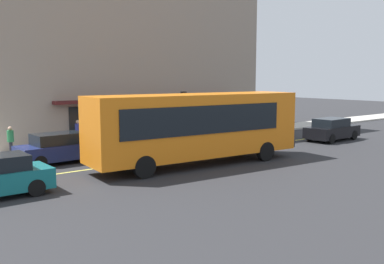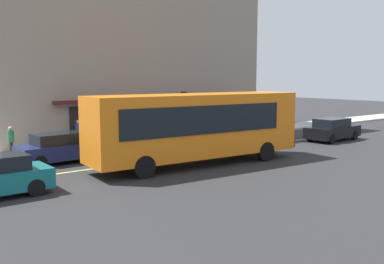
% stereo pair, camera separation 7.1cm
% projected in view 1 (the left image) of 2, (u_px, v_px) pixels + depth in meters
% --- Properties ---
extents(ground, '(120.00, 120.00, 0.00)m').
position_uv_depth(ground, '(176.00, 157.00, 23.66)').
color(ground, '#28282B').
extents(sidewalk, '(80.00, 2.89, 0.15)m').
position_uv_depth(sidewalk, '(128.00, 144.00, 27.67)').
color(sidewalk, '#B2ADA3').
rests_on(sidewalk, ground).
extents(lane_centre_stripe, '(36.00, 0.16, 0.01)m').
position_uv_depth(lane_centre_stripe, '(176.00, 157.00, 23.66)').
color(lane_centre_stripe, '#D8D14C').
rests_on(lane_centre_stripe, ground).
extents(storefront_building, '(20.41, 10.26, 15.10)m').
position_uv_depth(storefront_building, '(118.00, 34.00, 33.36)').
color(storefront_building, gray).
rests_on(storefront_building, ground).
extents(bus, '(11.29, 3.34, 3.50)m').
position_uv_depth(bus, '(198.00, 125.00, 21.39)').
color(bus, orange).
rests_on(bus, ground).
extents(traffic_light, '(0.30, 0.52, 3.20)m').
position_uv_depth(traffic_light, '(184.00, 104.00, 29.15)').
color(traffic_light, '#2D2D33').
rests_on(traffic_light, sidewalk).
extents(car_navy, '(4.37, 2.01, 1.52)m').
position_uv_depth(car_navy, '(60.00, 148.00, 22.07)').
color(car_navy, navy).
rests_on(car_navy, ground).
extents(car_black, '(4.38, 2.02, 1.52)m').
position_uv_depth(car_black, '(332.00, 130.00, 29.79)').
color(car_black, black).
rests_on(car_black, ground).
extents(pedestrian_at_corner, '(0.34, 0.34, 1.63)m').
position_uv_depth(pedestrian_at_corner, '(78.00, 131.00, 26.03)').
color(pedestrian_at_corner, black).
rests_on(pedestrian_at_corner, sidewalk).
extents(pedestrian_mid_block, '(0.34, 0.34, 1.59)m').
position_uv_depth(pedestrian_mid_block, '(11.00, 138.00, 23.03)').
color(pedestrian_mid_block, black).
rests_on(pedestrian_mid_block, sidewalk).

